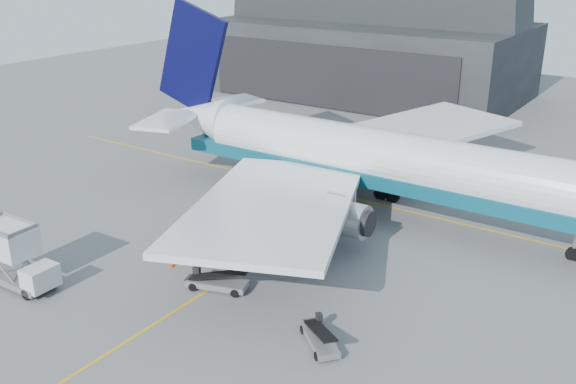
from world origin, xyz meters
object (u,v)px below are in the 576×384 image
Objects in this scene: airliner at (373,158)px; pushback_tug at (261,255)px; catering_truck at (15,256)px; belt_loader_a at (217,282)px; belt_loader_b at (320,337)px.

pushback_tug is (-2.24, -14.52, -4.54)m from airliner.
airliner is 8.02× the size of catering_truck.
belt_loader_b is (9.93, -1.75, -0.05)m from belt_loader_a.
airliner is 31.44m from catering_truck.
catering_truck is at bearing -166.93° from belt_loader_a.
airliner is 15.38m from pushback_tug.
pushback_tug is at bearing 44.05° from catering_truck.
pushback_tug is (12.86, 12.90, -1.60)m from catering_truck.
catering_truck reaches higher than belt_loader_b.
belt_loader_b is at bearing 13.77° from catering_truck.
belt_loader_b is at bearing -59.29° from pushback_tug.
pushback_tug is 11.95m from belt_loader_b.
catering_truck is (-15.10, -27.42, -2.94)m from airliner.
catering_truck is 14.94m from belt_loader_a.
belt_loader_b is (22.60, 5.98, -1.79)m from catering_truck.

